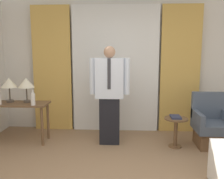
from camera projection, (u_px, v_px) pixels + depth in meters
wall_back at (116, 66)px, 5.24m from camera, size 10.00×0.06×2.70m
curtain_sheer_center at (115, 70)px, 5.13m from camera, size 1.76×0.06×2.58m
curtain_drape_left at (52, 69)px, 5.19m from camera, size 0.79×0.06×2.58m
curtain_drape_right at (180, 70)px, 5.06m from camera, size 0.79×0.06×2.58m
desk at (18, 110)px, 4.58m from camera, size 1.13×0.47×0.73m
table_lamp_left at (9, 83)px, 4.58m from camera, size 0.29×0.29×0.46m
table_lamp_right at (26, 84)px, 4.56m from camera, size 0.29×0.29×0.46m
bottle_by_lamp at (33, 99)px, 4.37m from camera, size 0.08×0.08×0.27m
person at (110, 92)px, 4.43m from camera, size 0.72×0.23×1.76m
armchair at (211, 127)px, 4.42m from camera, size 0.61×0.62×0.94m
side_table at (176, 127)px, 4.36m from camera, size 0.41×0.41×0.53m
book at (176, 117)px, 4.34m from camera, size 0.17×0.25×0.03m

